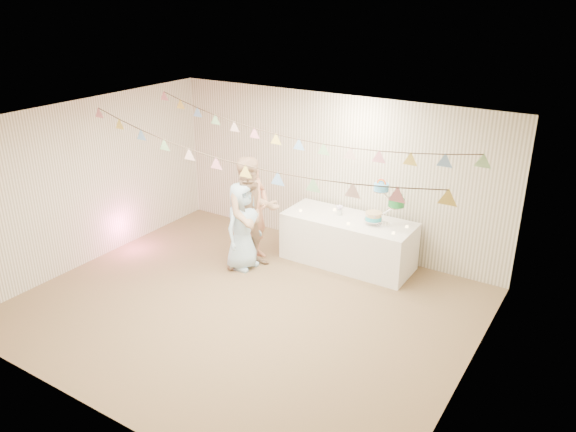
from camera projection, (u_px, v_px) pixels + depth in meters
The scene contains 24 objects.
floor at pixel (245, 307), 7.84m from camera, with size 6.00×6.00×0.00m, color brown.
ceiling at pixel (239, 124), 6.85m from camera, with size 6.00×6.00×0.00m, color silver.
back_wall at pixel (333, 172), 9.30m from camera, with size 6.00×6.00×0.00m, color silver.
front_wall at pixel (87, 308), 5.39m from camera, with size 6.00×6.00×0.00m, color silver.
left_wall at pixel (89, 182), 8.83m from camera, with size 5.00×5.00×0.00m, color silver.
right_wall at pixel (473, 282), 5.86m from camera, with size 5.00×5.00×0.00m, color silver.
table at pixel (348, 241), 8.96m from camera, with size 2.08×0.83×0.78m, color white.
cake_stand at pixel (384, 206), 8.46m from camera, with size 0.61×0.36×0.68m, color silver, non-canonical shape.
cake_bottom at pixel (372, 221), 8.58m from camera, with size 0.31×0.31×0.15m, color #29B3C2, non-canonical shape.
cake_middle at pixel (398, 205), 8.43m from camera, with size 0.27×0.27×0.22m, color #1A7731, non-canonical shape.
cake_top_tier at pixel (381, 188), 8.35m from camera, with size 0.25×0.25×0.19m, color #49A8E7, non-canonical shape.
platter at pixel (314, 213), 9.07m from camera, with size 0.38×0.38×0.02m, color white.
posy at pixel (340, 212), 8.92m from camera, with size 0.14×0.14×0.17m, color white, non-canonical shape.
person_adult_a at pixel (254, 210), 8.92m from camera, with size 0.62×0.41×1.71m, color tan.
person_adult_b at pixel (252, 214), 8.67m from camera, with size 0.88×0.68×1.80m, color tan.
person_child at pixel (242, 226), 8.71m from camera, with size 0.69×0.45×1.42m, color #AAD2F0.
bunting_back at pixel (287, 127), 7.80m from camera, with size 5.60×1.10×0.40m, color pink, non-canonical shape.
bunting_front at pixel (230, 150), 6.80m from camera, with size 5.60×0.90×0.36m, color #72A5E5, non-canonical shape.
tealight_0 at pixel (300, 210), 9.08m from camera, with size 0.04×0.04×0.03m, color #FFD88C.
tealight_1 at pixel (335, 210), 9.12m from camera, with size 0.04×0.04×0.03m, color #FFD88C.
tealight_2 at pixel (348, 223), 8.58m from camera, with size 0.04×0.04×0.03m, color #FFD88C.
tealight_3 at pixel (375, 218), 8.80m from camera, with size 0.04×0.04×0.03m, color #FFD88C.
tealight_4 at pixel (393, 233), 8.26m from camera, with size 0.04×0.04×0.03m, color #FFD88C.
tealight_5 at pixel (407, 226), 8.47m from camera, with size 0.04×0.04×0.03m, color #FFD88C.
Camera 1 is at (4.12, -5.40, 4.16)m, focal length 35.00 mm.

